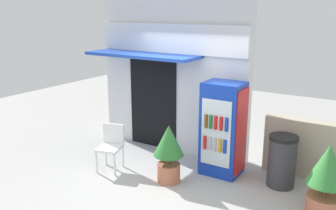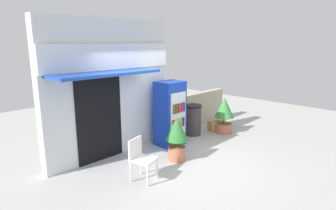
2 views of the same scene
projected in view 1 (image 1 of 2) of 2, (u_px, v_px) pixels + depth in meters
ground at (160, 182)px, 6.36m from camera, size 16.00×16.00×0.00m
storefront_building at (171, 73)px, 7.53m from camera, size 3.37×1.03×3.22m
drink_cooler at (223, 129)px, 6.52m from camera, size 0.71×0.63×1.71m
plastic_chair at (111, 144)px, 6.80m from camera, size 0.52×0.53×0.85m
potted_plant_near_shop at (169, 149)px, 6.24m from camera, size 0.53×0.53×1.03m
potted_plant_curbside at (327, 175)px, 5.23m from camera, size 0.57×0.57×1.09m
trash_bin at (282, 161)px, 6.13m from camera, size 0.49×0.49×0.90m
cardboard_box at (323, 195)px, 5.61m from camera, size 0.43×0.39×0.32m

